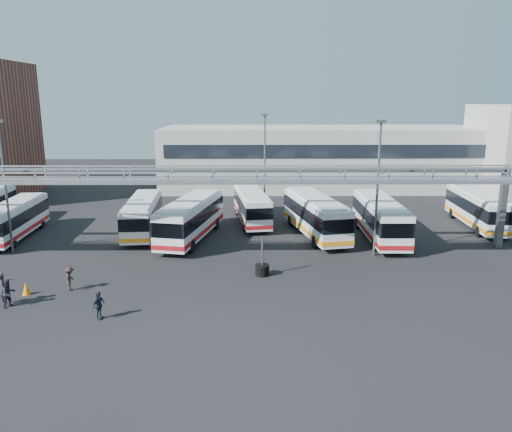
{
  "coord_description": "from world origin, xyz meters",
  "views": [
    {
      "loc": [
        2.69,
        -29.39,
        11.68
      ],
      "look_at": [
        2.97,
        6.0,
        3.35
      ],
      "focal_mm": 35.0,
      "sensor_mm": 36.0,
      "label": 1
    }
  ],
  "objects_px": {
    "light_pole_left": "(5,180)",
    "cone_right": "(1,276)",
    "bus_5": "(252,205)",
    "pedestrian_a": "(3,289)",
    "bus_1": "(14,219)",
    "pedestrian_d": "(99,305)",
    "bus_4": "(191,217)",
    "pedestrian_b": "(9,293)",
    "bus_7": "(380,217)",
    "cone_left": "(26,288)",
    "bus_6": "(315,214)",
    "pedestrian_c": "(70,279)",
    "light_pole_back": "(265,158)",
    "tire_stack": "(262,269)",
    "bus_9": "(478,208)",
    "light_pole_mid": "(378,181)",
    "bus_3": "(143,214)"
  },
  "relations": [
    {
      "from": "light_pole_left",
      "to": "cone_right",
      "type": "height_order",
      "value": "light_pole_left"
    },
    {
      "from": "bus_5",
      "to": "pedestrian_a",
      "type": "relative_size",
      "value": 5.48
    },
    {
      "from": "bus_1",
      "to": "pedestrian_d",
      "type": "distance_m",
      "value": 20.29
    },
    {
      "from": "bus_4",
      "to": "pedestrian_b",
      "type": "bearing_deg",
      "value": -110.53
    },
    {
      "from": "bus_7",
      "to": "cone_left",
      "type": "xyz_separation_m",
      "value": [
        -24.68,
        -12.29,
        -1.5
      ]
    },
    {
      "from": "bus_1",
      "to": "bus_6",
      "type": "relative_size",
      "value": 0.89
    },
    {
      "from": "bus_1",
      "to": "pedestrian_c",
      "type": "bearing_deg",
      "value": -56.66
    },
    {
      "from": "light_pole_back",
      "to": "cone_right",
      "type": "distance_m",
      "value": 27.56
    },
    {
      "from": "bus_6",
      "to": "cone_left",
      "type": "xyz_separation_m",
      "value": [
        -19.33,
        -13.4,
        -1.52
      ]
    },
    {
      "from": "bus_1",
      "to": "cone_left",
      "type": "bearing_deg",
      "value": -66.21
    },
    {
      "from": "light_pole_back",
      "to": "cone_right",
      "type": "relative_size",
      "value": 15.98
    },
    {
      "from": "cone_right",
      "to": "tire_stack",
      "type": "xyz_separation_m",
      "value": [
        17.2,
        0.97,
        0.14
      ]
    },
    {
      "from": "light_pole_back",
      "to": "bus_1",
      "type": "bearing_deg",
      "value": -155.53
    },
    {
      "from": "bus_7",
      "to": "pedestrian_c",
      "type": "height_order",
      "value": "bus_7"
    },
    {
      "from": "cone_left",
      "to": "tire_stack",
      "type": "distance_m",
      "value": 14.89
    },
    {
      "from": "cone_left",
      "to": "cone_right",
      "type": "bearing_deg",
      "value": 138.95
    },
    {
      "from": "bus_7",
      "to": "light_pole_back",
      "type": "bearing_deg",
      "value": 133.58
    },
    {
      "from": "light_pole_back",
      "to": "bus_4",
      "type": "bearing_deg",
      "value": -122.11
    },
    {
      "from": "bus_9",
      "to": "cone_right",
      "type": "distance_m",
      "value": 40.03
    },
    {
      "from": "bus_4",
      "to": "pedestrian_a",
      "type": "height_order",
      "value": "bus_4"
    },
    {
      "from": "light_pole_mid",
      "to": "light_pole_back",
      "type": "distance_m",
      "value": 17.0
    },
    {
      "from": "light_pole_left",
      "to": "bus_1",
      "type": "relative_size",
      "value": 0.98
    },
    {
      "from": "pedestrian_a",
      "to": "cone_left",
      "type": "height_order",
      "value": "pedestrian_a"
    },
    {
      "from": "bus_7",
      "to": "pedestrian_c",
      "type": "xyz_separation_m",
      "value": [
        -22.22,
        -11.62,
        -1.13
      ]
    },
    {
      "from": "bus_9",
      "to": "tire_stack",
      "type": "height_order",
      "value": "bus_9"
    },
    {
      "from": "light_pole_mid",
      "to": "bus_5",
      "type": "height_order",
      "value": "light_pole_mid"
    },
    {
      "from": "tire_stack",
      "to": "bus_4",
      "type": "bearing_deg",
      "value": 123.04
    },
    {
      "from": "bus_1",
      "to": "bus_6",
      "type": "height_order",
      "value": "bus_6"
    },
    {
      "from": "bus_7",
      "to": "tire_stack",
      "type": "xyz_separation_m",
      "value": [
        -10.17,
        -8.98,
        -1.44
      ]
    },
    {
      "from": "bus_5",
      "to": "tire_stack",
      "type": "relative_size",
      "value": 3.89
    },
    {
      "from": "pedestrian_d",
      "to": "bus_6",
      "type": "bearing_deg",
      "value": -15.97
    },
    {
      "from": "light_pole_mid",
      "to": "light_pole_back",
      "type": "height_order",
      "value": "same"
    },
    {
      "from": "pedestrian_b",
      "to": "tire_stack",
      "type": "height_order",
      "value": "tire_stack"
    },
    {
      "from": "bus_1",
      "to": "bus_3",
      "type": "xyz_separation_m",
      "value": [
        10.66,
        1.45,
        0.02
      ]
    },
    {
      "from": "bus_3",
      "to": "pedestrian_b",
      "type": "distance_m",
      "value": 16.68
    },
    {
      "from": "light_pole_mid",
      "to": "tire_stack",
      "type": "distance_m",
      "value": 11.0
    },
    {
      "from": "bus_6",
      "to": "bus_9",
      "type": "bearing_deg",
      "value": -1.03
    },
    {
      "from": "bus_3",
      "to": "bus_4",
      "type": "bearing_deg",
      "value": -27.56
    },
    {
      "from": "bus_4",
      "to": "cone_left",
      "type": "distance_m",
      "value": 15.13
    },
    {
      "from": "bus_7",
      "to": "pedestrian_d",
      "type": "bearing_deg",
      "value": -139.56
    },
    {
      "from": "bus_3",
      "to": "cone_left",
      "type": "bearing_deg",
      "value": -110.61
    },
    {
      "from": "light_pole_left",
      "to": "cone_right",
      "type": "bearing_deg",
      "value": -70.98
    },
    {
      "from": "cone_right",
      "to": "bus_1",
      "type": "bearing_deg",
      "value": 110.09
    },
    {
      "from": "bus_5",
      "to": "bus_9",
      "type": "bearing_deg",
      "value": -13.0
    },
    {
      "from": "tire_stack",
      "to": "cone_right",
      "type": "bearing_deg",
      "value": -176.76
    },
    {
      "from": "bus_1",
      "to": "pedestrian_b",
      "type": "distance_m",
      "value": 15.99
    },
    {
      "from": "bus_5",
      "to": "pedestrian_b",
      "type": "height_order",
      "value": "bus_5"
    },
    {
      "from": "bus_5",
      "to": "bus_3",
      "type": "bearing_deg",
      "value": -165.65
    },
    {
      "from": "light_pole_back",
      "to": "bus_1",
      "type": "relative_size",
      "value": 0.98
    },
    {
      "from": "bus_4",
      "to": "pedestrian_a",
      "type": "relative_size",
      "value": 6.06
    }
  ]
}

